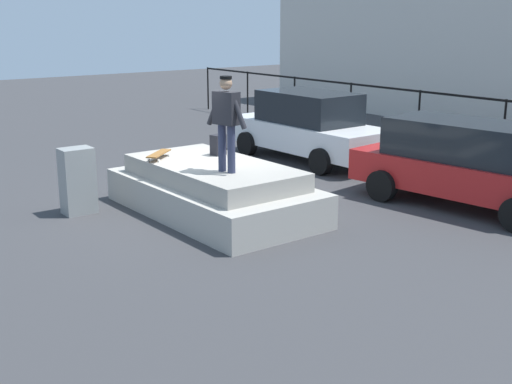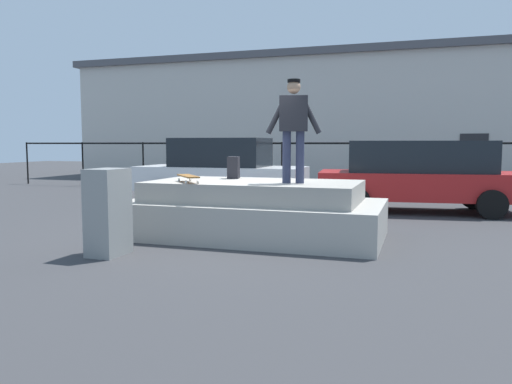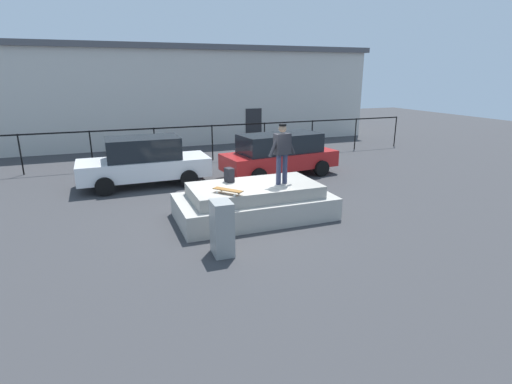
% 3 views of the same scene
% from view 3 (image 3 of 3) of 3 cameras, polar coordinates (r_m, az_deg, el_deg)
% --- Properties ---
extents(ground_plane, '(60.00, 60.00, 0.00)m').
position_cam_3_polar(ground_plane, '(11.57, -2.13, -3.66)').
color(ground_plane, '#38383A').
extents(concrete_ledge, '(4.40, 2.30, 0.98)m').
position_cam_3_polar(concrete_ledge, '(11.47, -0.23, -1.46)').
color(concrete_ledge, '#ADA89E').
rests_on(concrete_ledge, ground_plane).
extents(skateboarder, '(0.91, 0.34, 1.69)m').
position_cam_3_polar(skateboarder, '(11.19, 3.75, 6.05)').
color(skateboarder, '#2D334C').
rests_on(skateboarder, concrete_ledge).
extents(skateboard, '(0.68, 0.78, 0.12)m').
position_cam_3_polar(skateboard, '(10.43, -4.03, 0.27)').
color(skateboard, brown).
rests_on(skateboard, concrete_ledge).
extents(backpack, '(0.25, 0.31, 0.41)m').
position_cam_3_polar(backpack, '(11.55, -3.84, 2.43)').
color(backpack, black).
rests_on(backpack, concrete_ledge).
extents(car_white_sedan_near, '(4.68, 2.06, 1.78)m').
position_cam_3_polar(car_white_sedan_near, '(15.27, -15.66, 4.23)').
color(car_white_sedan_near, white).
rests_on(car_white_sedan_near, ground_plane).
extents(car_red_hatchback_mid, '(4.80, 2.39, 1.69)m').
position_cam_3_polar(car_red_hatchback_mid, '(16.16, 3.40, 5.49)').
color(car_red_hatchback_mid, '#B21E1E').
rests_on(car_red_hatchback_mid, ground_plane).
extents(utility_box, '(0.45, 0.61, 1.27)m').
position_cam_3_polar(utility_box, '(9.11, -4.87, -5.16)').
color(utility_box, gray).
rests_on(utility_box, ground_plane).
extents(fence_row, '(24.06, 0.06, 1.68)m').
position_cam_3_polar(fence_row, '(18.84, -10.23, 7.85)').
color(fence_row, black).
rests_on(fence_row, ground_plane).
extents(warehouse_building, '(25.53, 7.81, 5.53)m').
position_cam_3_polar(warehouse_building, '(26.46, -13.84, 13.46)').
color(warehouse_building, beige).
rests_on(warehouse_building, ground_plane).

